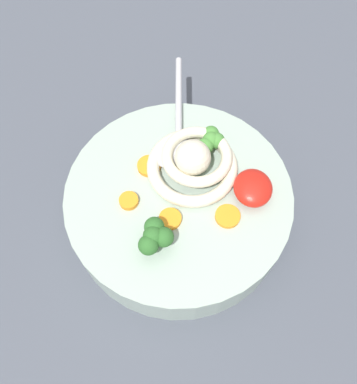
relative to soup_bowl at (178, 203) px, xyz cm
name	(u,v)px	position (x,y,z in cm)	size (l,w,h in cm)	color
table_slab	(204,235)	(-1.60, -3.29, -5.26)	(102.38, 102.38, 4.48)	#474C56
soup_bowl	(178,203)	(0.00, 0.00, 0.00)	(25.43, 25.43, 5.85)	#9EB2A3
noodle_pile	(194,162)	(3.15, -1.48, 4.24)	(11.30, 11.08, 4.54)	beige
soup_spoon	(179,144)	(5.83, 0.37, 3.63)	(17.38, 6.27, 1.60)	#B7B7BC
chili_sauce_dollop	(253,188)	(0.46, -8.05, 3.89)	(4.70, 4.23, 2.12)	red
broccoli_floret_beside_noodles	(210,140)	(5.95, -3.16, 4.62)	(3.62, 3.12, 2.86)	#7A9E60
broccoli_floret_right	(155,236)	(-6.19, 1.94, 4.84)	(4.05, 3.49, 3.20)	#7A9E60
carrot_slice_near_spoon	(228,216)	(-2.71, -5.42, 3.07)	(2.70, 2.70, 0.50)	orange
carrot_slice_extra_a	(170,219)	(-3.44, 0.66, 3.13)	(2.41, 2.41, 0.61)	orange
carrot_slice_beside_chili	(128,204)	(-2.01, 5.30, 3.16)	(2.10, 2.10, 0.66)	orange
carrot_slice_extra_b	(149,166)	(2.99, 3.56, 3.11)	(2.69, 2.69, 0.57)	orange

